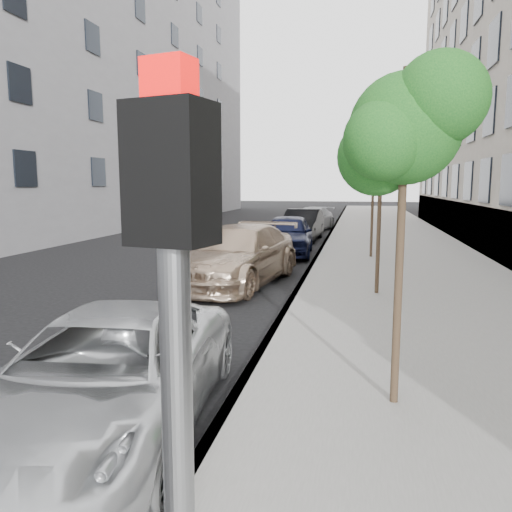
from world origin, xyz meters
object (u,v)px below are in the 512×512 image
(suv, at_px, (237,255))
(sedan_black, at_px, (302,225))
(tree_near, at_px, (407,129))
(signal_pole, at_px, (178,435))
(tree_mid, at_px, (384,123))
(minivan, at_px, (107,374))
(sedan_rear, at_px, (312,219))
(sedan_blue, at_px, (288,235))
(tree_far, at_px, (375,136))

(suv, xyz_separation_m, sedan_black, (0.59, 11.66, -0.05))
(tree_near, distance_m, signal_pole, 5.12)
(tree_near, relative_size, sedan_black, 0.87)
(suv, bearing_deg, tree_mid, -6.46)
(minivan, relative_size, sedan_rear, 1.00)
(sedan_blue, bearing_deg, tree_mid, -69.04)
(minivan, relative_size, sedan_blue, 1.02)
(suv, height_order, sedan_rear, suv)
(tree_near, relative_size, tree_far, 0.79)
(sedan_blue, relative_size, sedan_rear, 0.98)
(suv, bearing_deg, minivan, -77.30)
(signal_pole, xyz_separation_m, suv, (-2.84, 12.37, -1.23))
(tree_mid, relative_size, sedan_blue, 1.05)
(tree_near, relative_size, sedan_blue, 0.86)
(tree_far, height_order, sedan_rear, tree_far)
(tree_mid, relative_size, minivan, 1.02)
(tree_near, height_order, tree_mid, tree_mid)
(signal_pole, height_order, sedan_blue, signal_pole)
(tree_far, height_order, signal_pole, tree_far)
(tree_mid, distance_m, sedan_rear, 18.87)
(tree_near, bearing_deg, sedan_rear, 97.67)
(tree_mid, height_order, minivan, tree_mid)
(sedan_blue, bearing_deg, suv, -98.92)
(tree_mid, distance_m, suv, 5.35)
(tree_near, distance_m, tree_mid, 6.55)
(tree_far, distance_m, sedan_blue, 5.09)
(tree_far, distance_m, sedan_rear, 12.78)
(signal_pole, relative_size, sedan_rear, 0.62)
(sedan_blue, bearing_deg, tree_near, -79.98)
(signal_pole, distance_m, sedan_black, 24.17)
(tree_far, bearing_deg, tree_mid, -90.00)
(signal_pole, distance_m, suv, 12.75)
(minivan, bearing_deg, sedan_black, 84.33)
(tree_near, bearing_deg, sedan_black, 99.81)
(tree_far, xyz_separation_m, minivan, (-3.33, -14.18, -3.91))
(signal_pole, distance_m, sedan_rear, 29.63)
(suv, bearing_deg, sedan_rear, 96.88)
(signal_pole, bearing_deg, suv, 115.62)
(signal_pole, bearing_deg, minivan, 134.55)
(tree_far, bearing_deg, signal_pole, -93.46)
(minivan, relative_size, suv, 0.86)
(tree_far, relative_size, signal_pole, 1.72)
(tree_far, relative_size, sedan_blue, 1.09)
(tree_mid, height_order, sedan_rear, tree_mid)
(sedan_black, xyz_separation_m, sedan_rear, (-0.00, 5.48, -0.07))
(minivan, distance_m, suv, 8.77)
(sedan_blue, bearing_deg, tree_far, -17.14)
(tree_near, xyz_separation_m, suv, (-3.92, 7.57, -2.67))
(tree_far, relative_size, suv, 0.92)
(suv, distance_m, sedan_rear, 17.16)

